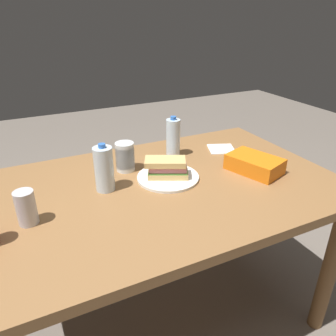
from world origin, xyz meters
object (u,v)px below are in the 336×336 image
object	(u,v)px
chip_bag	(254,164)
soda_can_silver	(26,208)
sandwich	(167,168)
plastic_cup_stack	(125,157)
water_bottle_spare	(104,169)
water_bottle_tall	(173,138)
dining_table	(155,206)
paper_plate	(168,177)

from	to	relation	value
chip_bag	soda_can_silver	bearing A→B (deg)	69.66
sandwich	soda_can_silver	distance (m)	0.57
plastic_cup_stack	sandwich	bearing A→B (deg)	129.63
water_bottle_spare	water_bottle_tall	bearing A→B (deg)	-154.78
dining_table	soda_can_silver	distance (m)	0.51
chip_bag	plastic_cup_stack	xyz separation A→B (m)	(0.52, -0.26, 0.03)
water_bottle_tall	soda_can_silver	world-z (taller)	water_bottle_tall
chip_bag	plastic_cup_stack	size ratio (longest dim) A/B	1.76
sandwich	chip_bag	world-z (taller)	sandwich
water_bottle_spare	soda_can_silver	size ratio (longest dim) A/B	1.62
water_bottle_tall	dining_table	bearing A→B (deg)	50.11
sandwich	water_bottle_spare	distance (m)	0.27
paper_plate	water_bottle_tall	world-z (taller)	water_bottle_tall
water_bottle_tall	soda_can_silver	bearing A→B (deg)	23.24
soda_can_silver	chip_bag	bearing A→B (deg)	178.93
water_bottle_tall	soda_can_silver	distance (m)	0.76
sandwich	water_bottle_spare	xyz separation A→B (m)	(0.26, -0.03, 0.04)
chip_bag	soda_can_silver	xyz separation A→B (m)	(0.95, -0.02, 0.03)
paper_plate	soda_can_silver	bearing A→B (deg)	8.70
water_bottle_spare	soda_can_silver	distance (m)	0.32
paper_plate	sandwich	size ratio (longest dim) A/B	1.29
dining_table	water_bottle_spare	bearing A→B (deg)	-19.24
sandwich	paper_plate	bearing A→B (deg)	-179.30
dining_table	plastic_cup_stack	bearing A→B (deg)	-74.40
dining_table	water_bottle_tall	distance (m)	0.38
water_bottle_spare	soda_can_silver	xyz separation A→B (m)	(0.30, 0.11, -0.03)
chip_bag	plastic_cup_stack	world-z (taller)	plastic_cup_stack
paper_plate	sandwich	distance (m)	0.05
water_bottle_tall	water_bottle_spare	world-z (taller)	water_bottle_tall
dining_table	sandwich	bearing A→B (deg)	-152.34
sandwich	chip_bag	xyz separation A→B (m)	(-0.38, 0.10, -0.02)
sandwich	soda_can_silver	bearing A→B (deg)	8.76
plastic_cup_stack	chip_bag	bearing A→B (deg)	152.90
plastic_cup_stack	water_bottle_spare	world-z (taller)	water_bottle_spare
dining_table	paper_plate	xyz separation A→B (m)	(-0.08, -0.04, 0.10)
water_bottle_spare	dining_table	bearing A→B (deg)	160.76
paper_plate	plastic_cup_stack	bearing A→B (deg)	-49.48
paper_plate	water_bottle_spare	xyz separation A→B (m)	(0.27, -0.03, 0.09)
water_bottle_spare	sandwich	bearing A→B (deg)	174.49
dining_table	plastic_cup_stack	world-z (taller)	plastic_cup_stack
paper_plate	soda_can_silver	distance (m)	0.58
dining_table	sandwich	size ratio (longest dim) A/B	7.53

